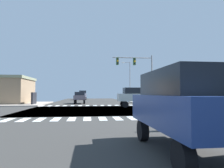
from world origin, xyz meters
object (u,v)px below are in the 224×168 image
object	(u,v)px
sedan_farside_1	(80,97)
suv_leading_2	(184,103)
suv_crossing_1	(83,94)
suv_trailing_3	(137,96)
traffic_signal_mast	(137,68)
street_lamp	(129,78)

from	to	relation	value
sedan_farside_1	suv_leading_2	bearing A→B (deg)	98.06
sedan_farside_1	suv_crossing_1	xyz separation A→B (m)	(0.00, 19.44, 0.28)
suv_leading_2	sedan_farside_1	bearing A→B (deg)	98.06
suv_crossing_1	suv_trailing_3	world-z (taller)	same
suv_trailing_3	suv_crossing_1	bearing A→B (deg)	-166.02
suv_trailing_3	traffic_signal_mast	bearing A→B (deg)	165.24
street_lamp	sedan_farside_1	distance (m)	12.79
street_lamp	sedan_farside_1	world-z (taller)	street_lamp
traffic_signal_mast	street_lamp	world-z (taller)	street_lamp
traffic_signal_mast	sedan_farside_1	size ratio (longest dim) A/B	1.66
sedan_farside_1	suv_trailing_3	distance (m)	11.83
traffic_signal_mast	suv_leading_2	size ratio (longest dim) A/B	1.55
suv_trailing_3	sedan_farside_1	bearing A→B (deg)	-142.62
traffic_signal_mast	suv_leading_2	distance (m)	23.77
street_lamp	suv_trailing_3	xyz separation A→B (m)	(-2.42, -17.00, -3.44)
street_lamp	suv_leading_2	xyz separation A→B (m)	(-5.60, -35.84, -3.44)
suv_leading_2	suv_trailing_3	distance (m)	19.11
street_lamp	sedan_farside_1	size ratio (longest dim) A/B	1.88
traffic_signal_mast	sedan_farside_1	distance (m)	10.61
sedan_farside_1	suv_trailing_3	xyz separation A→B (m)	(7.18, -9.40, 0.28)
suv_crossing_1	traffic_signal_mast	bearing A→B (deg)	108.62
suv_crossing_1	suv_trailing_3	size ratio (longest dim) A/B	1.00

